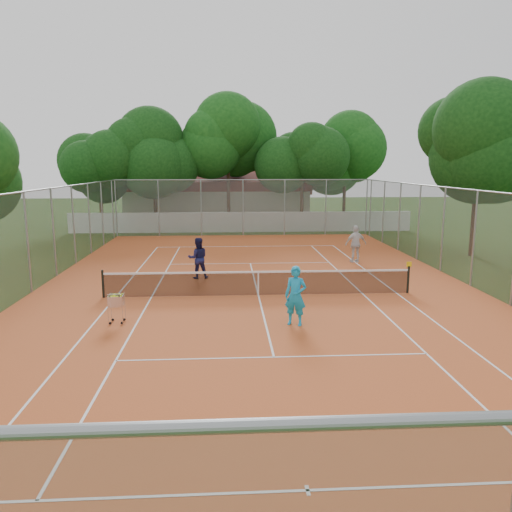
{
  "coord_description": "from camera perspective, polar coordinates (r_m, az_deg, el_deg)",
  "views": [
    {
      "loc": [
        -1.22,
        -18.79,
        5.0
      ],
      "look_at": [
        0.0,
        1.5,
        1.3
      ],
      "focal_mm": 35.0,
      "sensor_mm": 36.0,
      "label": 1
    }
  ],
  "objects": [
    {
      "name": "tennis_net",
      "position": [
        19.36,
        0.27,
        -3.1
      ],
      "size": [
        11.88,
        0.1,
        0.98
      ],
      "primitive_type": "cube",
      "color": "black",
      "rests_on": "court_pad"
    },
    {
      "name": "player_far_left",
      "position": [
        22.33,
        -6.64,
        -0.24
      ],
      "size": [
        0.98,
        0.81,
        1.83
      ],
      "primitive_type": "imported",
      "rotation": [
        0.0,
        0.0,
        3.29
      ],
      "color": "#171845",
      "rests_on": "court_pad"
    },
    {
      "name": "tropical_trees",
      "position": [
        40.81,
        -1.75,
        10.31
      ],
      "size": [
        29.0,
        19.0,
        10.0
      ],
      "primitive_type": "cube",
      "color": "black",
      "rests_on": "ground"
    },
    {
      "name": "ball_hopper",
      "position": [
        16.6,
        -15.64,
        -5.72
      ],
      "size": [
        0.49,
        0.49,
        1.01
      ],
      "primitive_type": "cube",
      "rotation": [
        0.0,
        0.0,
        -0.01
      ],
      "color": "silver",
      "rests_on": "court_pad"
    },
    {
      "name": "player_near",
      "position": [
        15.76,
        4.55,
        -4.56
      ],
      "size": [
        0.81,
        0.68,
        1.89
      ],
      "primitive_type": "imported",
      "rotation": [
        0.0,
        0.0,
        -0.39
      ],
      "color": "#1797CA",
      "rests_on": "court_pad"
    },
    {
      "name": "court_lines",
      "position": [
        19.48,
        0.27,
        -4.49
      ],
      "size": [
        10.98,
        23.78,
        0.01
      ],
      "primitive_type": "cube",
      "color": "white",
      "rests_on": "court_pad"
    },
    {
      "name": "player_far_right",
      "position": [
        26.39,
        11.34,
        1.36
      ],
      "size": [
        1.19,
        0.62,
        1.93
      ],
      "primitive_type": "imported",
      "rotation": [
        0.0,
        0.0,
        3.28
      ],
      "color": "silver",
      "rests_on": "court_pad"
    },
    {
      "name": "boundary_wall",
      "position": [
        38.05,
        -1.58,
        3.9
      ],
      "size": [
        26.0,
        0.3,
        1.5
      ],
      "primitive_type": "cube",
      "color": "white",
      "rests_on": "ground"
    },
    {
      "name": "clubhouse",
      "position": [
        47.88,
        -4.4,
        6.93
      ],
      "size": [
        16.4,
        9.0,
        4.4
      ],
      "primitive_type": "cube",
      "color": "beige",
      "rests_on": "ground"
    },
    {
      "name": "ground",
      "position": [
        19.49,
        0.27,
        -4.55
      ],
      "size": [
        120.0,
        120.0,
        0.0
      ],
      "primitive_type": "plane",
      "color": "#1D380F",
      "rests_on": "ground"
    },
    {
      "name": "perimeter_fence",
      "position": [
        19.07,
        0.27,
        1.26
      ],
      "size": [
        18.0,
        34.0,
        4.0
      ],
      "primitive_type": "cube",
      "color": "slate",
      "rests_on": "ground"
    },
    {
      "name": "court_pad",
      "position": [
        19.48,
        0.27,
        -4.53
      ],
      "size": [
        18.0,
        34.0,
        0.02
      ],
      "primitive_type": "cube",
      "color": "#C05525",
      "rests_on": "ground"
    }
  ]
}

